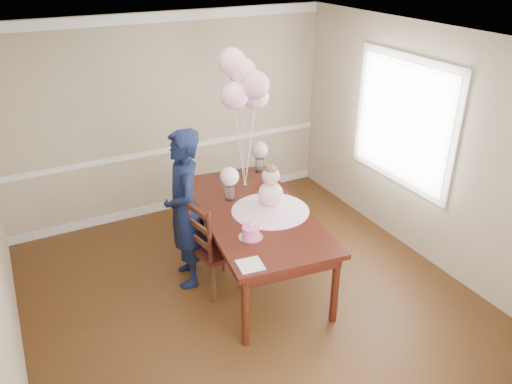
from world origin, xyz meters
name	(u,v)px	position (x,y,z in m)	size (l,w,h in m)	color
floor	(256,306)	(0.00, 0.00, 0.00)	(4.50, 5.00, 0.00)	#341D0D
ceiling	(256,45)	(0.00, 0.00, 2.70)	(4.50, 5.00, 0.02)	silver
wall_back	(170,118)	(0.00, 2.50, 1.35)	(4.50, 0.02, 2.70)	tan
wall_front	(469,377)	(0.00, -2.50, 1.35)	(4.50, 0.02, 2.70)	tan
wall_right	(433,151)	(2.25, 0.00, 1.35)	(0.02, 5.00, 2.70)	tan
chair_rail_trim	(172,149)	(0.00, 2.49, 0.90)	(4.50, 0.02, 0.07)	white
crown_molding	(162,17)	(0.00, 2.49, 2.63)	(4.50, 0.02, 0.12)	white
baseboard_trim	(177,203)	(0.00, 2.49, 0.06)	(4.50, 0.02, 0.12)	silver
window_frame	(403,121)	(2.23, 0.50, 1.55)	(0.02, 1.66, 1.56)	silver
window_blinds	(402,122)	(2.21, 0.50, 1.55)	(0.01, 1.50, 1.40)	white
dining_table_top	(254,213)	(0.25, 0.52, 0.81)	(1.12, 2.23, 0.06)	black
table_apron	(254,219)	(0.25, 0.52, 0.73)	(1.00, 2.12, 0.11)	black
table_leg_fl	(245,312)	(-0.34, -0.44, 0.39)	(0.08, 0.08, 0.78)	black
table_leg_fr	(335,289)	(0.59, -0.56, 0.39)	(0.08, 0.08, 0.78)	black
table_leg_bl	(192,211)	(-0.09, 1.60, 0.39)	(0.08, 0.08, 0.78)	black
table_leg_br	(260,199)	(0.84, 1.48, 0.39)	(0.08, 0.08, 0.78)	black
baby_skirt	(270,206)	(0.41, 0.44, 0.89)	(0.85, 0.85, 0.11)	#E6A9C8
baby_torso	(271,194)	(0.41, 0.44, 1.04)	(0.27, 0.27, 0.27)	#F99DC0
baby_head	(271,176)	(0.41, 0.44, 1.25)	(0.19, 0.19, 0.19)	#D3A591
baby_hair	(271,170)	(0.41, 0.44, 1.32)	(0.13, 0.13, 0.13)	brown
cake_platter	(251,237)	(-0.03, 0.05, 0.84)	(0.25, 0.25, 0.01)	silver
birthday_cake	(251,232)	(-0.03, 0.05, 0.90)	(0.17, 0.17, 0.11)	#E749A1
cake_flower_a	(251,225)	(-0.03, 0.05, 0.97)	(0.03, 0.03, 0.03)	silver
cake_flower_b	(253,224)	(0.00, 0.07, 0.97)	(0.03, 0.03, 0.03)	white
rose_vase_near	(230,193)	(0.12, 0.87, 0.93)	(0.11, 0.11, 0.18)	white
roses_near	(229,177)	(0.12, 0.87, 1.13)	(0.21, 0.21, 0.21)	white
rose_vase_far	(259,165)	(0.78, 1.41, 0.93)	(0.11, 0.11, 0.18)	white
roses_far	(260,150)	(0.78, 1.41, 1.13)	(0.21, 0.21, 0.21)	beige
napkin	(250,265)	(-0.25, -0.37, 0.84)	(0.22, 0.22, 0.01)	silver
balloon_weight	(245,185)	(0.43, 1.12, 0.85)	(0.04, 0.04, 0.02)	silver
balloon_a	(234,96)	(0.32, 1.13, 1.95)	(0.31, 0.31, 0.31)	#FFB4D8
balloon_b	(255,85)	(0.54, 1.05, 2.07)	(0.31, 0.31, 0.31)	#DA9BB2
balloon_c	(242,72)	(0.47, 1.22, 2.18)	(0.31, 0.31, 0.31)	#F1ABBB
balloon_d	(232,62)	(0.36, 1.26, 2.29)	(0.31, 0.31, 0.31)	#EBA6B7
balloon_e	(255,96)	(0.61, 1.18, 1.90)	(0.31, 0.31, 0.31)	#F1ABC3
balloon_ribbon_a	(240,149)	(0.38, 1.12, 1.32)	(0.00, 0.00, 0.94)	white
balloon_ribbon_b	(250,144)	(0.49, 1.08, 1.37)	(0.00, 0.00, 1.05)	white
balloon_ribbon_c	(244,138)	(0.45, 1.17, 1.43)	(0.00, 0.00, 1.16)	white
balloon_ribbon_d	(239,133)	(0.40, 1.19, 1.48)	(0.00, 0.00, 1.27)	silver
balloon_ribbon_e	(250,148)	(0.52, 1.15, 1.29)	(0.00, 0.00, 0.88)	white
dining_chair_seat	(218,249)	(-0.20, 0.50, 0.49)	(0.48, 0.48, 0.05)	#34110E
chair_leg_fl	(214,284)	(-0.36, 0.28, 0.23)	(0.04, 0.04, 0.47)	#361E0E
chair_leg_fr	(243,270)	(0.02, 0.35, 0.23)	(0.04, 0.04, 0.47)	#3A1910
chair_leg_bl	(194,266)	(-0.43, 0.66, 0.23)	(0.04, 0.04, 0.47)	#35130E
chair_leg_br	(223,254)	(-0.05, 0.73, 0.23)	(0.04, 0.04, 0.47)	#38150F
chair_back_post_l	(210,238)	(-0.38, 0.27, 0.80)	(0.04, 0.04, 0.61)	#33140E
chair_back_post_r	(189,223)	(-0.45, 0.66, 0.80)	(0.04, 0.04, 0.61)	#3D1310
chair_slat_low	(200,241)	(-0.42, 0.47, 0.67)	(0.03, 0.43, 0.05)	#371A0F
chair_slat_mid	(199,227)	(-0.42, 0.47, 0.84)	(0.03, 0.43, 0.05)	#371A0F
chair_slat_top	(198,212)	(-0.42, 0.47, 1.02)	(0.03, 0.43, 0.05)	#37160F
woman	(185,210)	(-0.45, 0.78, 0.90)	(0.65, 0.44, 1.80)	black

